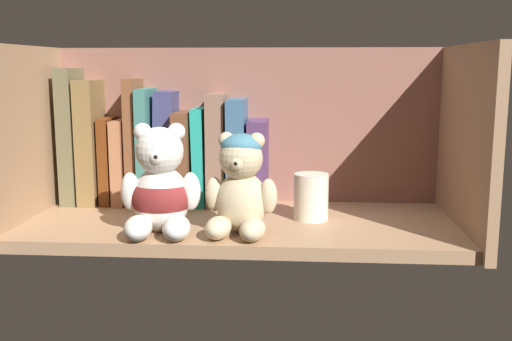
{
  "coord_description": "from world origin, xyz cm",
  "views": [
    {
      "loc": [
        9.72,
        -95.67,
        27.09
      ],
      "look_at": [
        2.68,
        0.0,
        10.4
      ],
      "focal_mm": 41.8,
      "sensor_mm": 36.0,
      "label": 1
    }
  ],
  "objects_px": {
    "book_11": "(259,162)",
    "teddy_bear_smaller": "(241,186)",
    "book_0": "(75,136)",
    "pillar_candle": "(311,197)",
    "book_3": "(124,161)",
    "book_5": "(150,146)",
    "book_1": "(94,141)",
    "book_6": "(167,147)",
    "teddy_bear_larger": "(160,190)",
    "book_8": "(202,156)",
    "book_9": "(219,149)",
    "book_7": "(186,157)",
    "book_2": "(111,160)",
    "book_4": "(137,141)"
  },
  "relations": [
    {
      "from": "pillar_candle",
      "to": "book_3",
      "type": "bearing_deg",
      "value": 162.48
    },
    {
      "from": "book_5",
      "to": "book_11",
      "type": "height_order",
      "value": "book_5"
    },
    {
      "from": "book_0",
      "to": "book_6",
      "type": "distance_m",
      "value": 0.18
    },
    {
      "from": "book_6",
      "to": "book_9",
      "type": "relative_size",
      "value": 1.02
    },
    {
      "from": "book_8",
      "to": "teddy_bear_smaller",
      "type": "distance_m",
      "value": 0.22
    },
    {
      "from": "book_11",
      "to": "teddy_bear_larger",
      "type": "height_order",
      "value": "teddy_bear_larger"
    },
    {
      "from": "teddy_bear_smaller",
      "to": "book_5",
      "type": "bearing_deg",
      "value": 133.27
    },
    {
      "from": "book_6",
      "to": "book_7",
      "type": "height_order",
      "value": "book_6"
    },
    {
      "from": "book_4",
      "to": "teddy_bear_larger",
      "type": "relative_size",
      "value": 1.37
    },
    {
      "from": "book_0",
      "to": "book_1",
      "type": "xyz_separation_m",
      "value": [
        0.04,
        0.0,
        -0.01
      ]
    },
    {
      "from": "book_0",
      "to": "book_3",
      "type": "bearing_deg",
      "value": 0.0
    },
    {
      "from": "book_0",
      "to": "pillar_candle",
      "type": "bearing_deg",
      "value": -14.0
    },
    {
      "from": "book_3",
      "to": "book_5",
      "type": "height_order",
      "value": "book_5"
    },
    {
      "from": "book_1",
      "to": "book_6",
      "type": "height_order",
      "value": "book_1"
    },
    {
      "from": "book_4",
      "to": "book_5",
      "type": "relative_size",
      "value": 1.08
    },
    {
      "from": "book_3",
      "to": "teddy_bear_larger",
      "type": "distance_m",
      "value": 0.24
    },
    {
      "from": "book_2",
      "to": "book_3",
      "type": "relative_size",
      "value": 1.03
    },
    {
      "from": "book_6",
      "to": "pillar_candle",
      "type": "relative_size",
      "value": 2.7
    },
    {
      "from": "book_1",
      "to": "book_9",
      "type": "height_order",
      "value": "book_1"
    },
    {
      "from": "book_2",
      "to": "book_11",
      "type": "bearing_deg",
      "value": 0.0
    },
    {
      "from": "book_6",
      "to": "book_8",
      "type": "bearing_deg",
      "value": 0.0
    },
    {
      "from": "book_0",
      "to": "teddy_bear_larger",
      "type": "relative_size",
      "value": 1.48
    },
    {
      "from": "book_1",
      "to": "teddy_bear_larger",
      "type": "relative_size",
      "value": 1.36
    },
    {
      "from": "book_11",
      "to": "teddy_bear_smaller",
      "type": "relative_size",
      "value": 1.02
    },
    {
      "from": "book_4",
      "to": "teddy_bear_larger",
      "type": "distance_m",
      "value": 0.23
    },
    {
      "from": "book_3",
      "to": "book_8",
      "type": "bearing_deg",
      "value": 0.0
    },
    {
      "from": "book_8",
      "to": "book_5",
      "type": "bearing_deg",
      "value": 180.0
    },
    {
      "from": "book_9",
      "to": "book_3",
      "type": "bearing_deg",
      "value": 180.0
    },
    {
      "from": "book_3",
      "to": "book_7",
      "type": "distance_m",
      "value": 0.12
    },
    {
      "from": "book_5",
      "to": "teddy_bear_smaller",
      "type": "xyz_separation_m",
      "value": [
        0.19,
        -0.2,
        -0.03
      ]
    },
    {
      "from": "book_3",
      "to": "teddy_bear_smaller",
      "type": "distance_m",
      "value": 0.31
    },
    {
      "from": "book_8",
      "to": "book_4",
      "type": "bearing_deg",
      "value": 180.0
    },
    {
      "from": "book_9",
      "to": "book_7",
      "type": "bearing_deg",
      "value": 180.0
    },
    {
      "from": "teddy_bear_larger",
      "to": "book_6",
      "type": "bearing_deg",
      "value": 99.65
    },
    {
      "from": "book_7",
      "to": "teddy_bear_smaller",
      "type": "relative_size",
      "value": 1.11
    },
    {
      "from": "book_2",
      "to": "book_11",
      "type": "relative_size",
      "value": 1.01
    },
    {
      "from": "book_7",
      "to": "book_2",
      "type": "bearing_deg",
      "value": 180.0
    },
    {
      "from": "book_3",
      "to": "book_8",
      "type": "distance_m",
      "value": 0.15
    },
    {
      "from": "book_3",
      "to": "book_2",
      "type": "bearing_deg",
      "value": 180.0
    },
    {
      "from": "book_2",
      "to": "book_7",
      "type": "relative_size",
      "value": 0.93
    },
    {
      "from": "book_0",
      "to": "book_7",
      "type": "relative_size",
      "value": 1.45
    },
    {
      "from": "teddy_bear_larger",
      "to": "teddy_bear_smaller",
      "type": "distance_m",
      "value": 0.12
    },
    {
      "from": "book_6",
      "to": "book_5",
      "type": "bearing_deg",
      "value": 180.0
    },
    {
      "from": "book_1",
      "to": "book_8",
      "type": "relative_size",
      "value": 1.28
    },
    {
      "from": "teddy_bear_larger",
      "to": "book_9",
      "type": "bearing_deg",
      "value": 73.43
    },
    {
      "from": "book_9",
      "to": "teddy_bear_larger",
      "type": "bearing_deg",
      "value": -106.57
    },
    {
      "from": "book_3",
      "to": "teddy_bear_smaller",
      "type": "bearing_deg",
      "value": -40.09
    },
    {
      "from": "teddy_bear_larger",
      "to": "teddy_bear_smaller",
      "type": "xyz_separation_m",
      "value": [
        0.12,
        0.01,
        0.01
      ]
    },
    {
      "from": "book_3",
      "to": "pillar_candle",
      "type": "xyz_separation_m",
      "value": [
        0.35,
        -0.11,
        -0.04
      ]
    },
    {
      "from": "book_7",
      "to": "book_11",
      "type": "bearing_deg",
      "value": 0.0
    }
  ]
}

